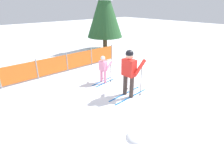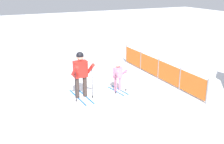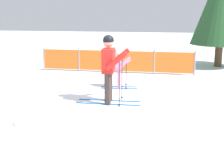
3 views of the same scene
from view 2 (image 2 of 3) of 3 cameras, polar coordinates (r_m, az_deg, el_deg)
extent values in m
plane|color=white|center=(10.94, -5.88, -5.30)|extent=(60.00, 60.00, 0.00)
cube|color=#1966B2|center=(11.10, -5.46, -4.86)|extent=(1.71, 0.12, 0.02)
cube|color=#1966B2|center=(10.99, -7.03, -5.16)|extent=(1.71, 0.12, 0.02)
cylinder|color=#3F332D|center=(10.95, -5.53, -2.86)|extent=(0.16, 0.16, 0.81)
cylinder|color=#3F332D|center=(10.84, -7.11, -3.14)|extent=(0.16, 0.16, 0.81)
cube|color=red|center=(10.66, -6.45, 0.62)|extent=(0.31, 0.52, 0.63)
cylinder|color=red|center=(10.54, -4.36, 0.73)|extent=(0.58, 0.15, 0.52)
cylinder|color=red|center=(10.32, -7.56, 0.23)|extent=(0.58, 0.15, 0.52)
sphere|color=#D8AD8C|center=(10.52, -6.54, 3.10)|extent=(0.27, 0.27, 0.27)
sphere|color=black|center=(10.51, -6.55, 3.35)|extent=(0.28, 0.28, 0.28)
cylinder|color=black|center=(10.66, -4.04, -2.23)|extent=(0.02, 0.02, 1.26)
cylinder|color=black|center=(10.87, -3.98, -5.05)|extent=(0.07, 0.07, 0.01)
cylinder|color=black|center=(10.43, -7.37, -2.81)|extent=(0.02, 0.02, 1.26)
cylinder|color=black|center=(10.64, -7.25, -5.68)|extent=(0.07, 0.07, 0.01)
cube|color=#1966B2|center=(11.64, 1.62, -3.67)|extent=(1.16, 0.20, 0.02)
cube|color=#1966B2|center=(11.53, 0.72, -3.89)|extent=(1.16, 0.20, 0.02)
cylinder|color=pink|center=(11.54, 1.63, -2.35)|extent=(0.11, 0.11, 0.55)
cylinder|color=pink|center=(11.42, 0.72, -2.56)|extent=(0.11, 0.11, 0.55)
cube|color=pink|center=(11.32, 1.20, -0.12)|extent=(0.24, 0.37, 0.43)
cylinder|color=pink|center=(11.30, 2.58, -0.01)|extent=(0.40, 0.14, 0.35)
cylinder|color=pink|center=(11.06, 0.78, -0.39)|extent=(0.40, 0.14, 0.35)
sphere|color=#D8AD8C|center=(11.22, 1.21, 1.45)|extent=(0.18, 0.18, 0.18)
sphere|color=white|center=(11.21, 1.21, 1.61)|extent=(0.19, 0.19, 0.19)
cylinder|color=black|center=(11.40, 2.86, -1.90)|extent=(0.02, 0.02, 0.86)
cylinder|color=black|center=(11.54, 2.83, -3.63)|extent=(0.07, 0.07, 0.01)
cylinder|color=black|center=(11.13, 0.76, -2.39)|extent=(0.02, 0.02, 0.86)
cylinder|color=black|center=(11.27, 0.75, -4.15)|extent=(0.07, 0.07, 0.01)
cylinder|color=gray|center=(15.51, 2.93, 3.72)|extent=(0.06, 0.06, 0.97)
cylinder|color=gray|center=(14.23, 5.89, 2.33)|extent=(0.06, 0.06, 0.97)
cylinder|color=gray|center=(13.00, 9.42, 0.65)|extent=(0.06, 0.06, 0.97)
cylinder|color=gray|center=(11.85, 13.66, -1.36)|extent=(0.06, 0.06, 0.97)
cylinder|color=gray|center=(10.79, 18.78, -3.77)|extent=(0.06, 0.06, 0.97)
cube|color=orange|center=(14.86, 4.35, 3.05)|extent=(1.54, 0.03, 0.81)
cube|color=orange|center=(13.61, 7.58, 1.53)|extent=(1.54, 0.03, 0.81)
cube|color=orange|center=(12.41, 11.44, -0.31)|extent=(1.54, 0.03, 0.81)
cube|color=orange|center=(11.30, 16.10, -2.51)|extent=(1.54, 0.03, 0.81)
ellipsoid|color=white|center=(11.95, -16.47, -3.90)|extent=(0.71, 0.60, 0.28)
camera|label=1|loc=(14.08, -29.43, 11.75)|focal=28.00mm
camera|label=3|loc=(9.25, -48.72, -0.63)|focal=45.00mm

